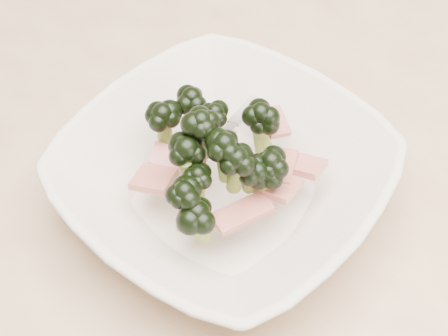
# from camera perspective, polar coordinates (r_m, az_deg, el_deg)

# --- Properties ---
(dining_table) EXTENTS (1.20, 0.80, 0.75)m
(dining_table) POSITION_cam_1_polar(r_m,az_deg,el_deg) (0.71, 9.73, -8.90)
(dining_table) COLOR tan
(dining_table) RESTS_ON ground
(broccoli_dish) EXTENTS (0.32, 0.32, 0.13)m
(broccoli_dish) POSITION_cam_1_polar(r_m,az_deg,el_deg) (0.60, -0.04, -0.55)
(broccoli_dish) COLOR beige
(broccoli_dish) RESTS_ON dining_table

